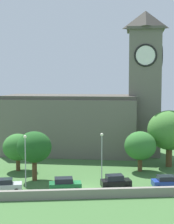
# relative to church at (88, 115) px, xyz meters

# --- Properties ---
(ground_plane) EXTENTS (200.00, 200.00, 0.00)m
(ground_plane) POSITION_rel_church_xyz_m (-2.32, -8.32, -7.76)
(ground_plane) COLOR #3D6633
(church) EXTENTS (32.30, 16.78, 27.87)m
(church) POSITION_rel_church_xyz_m (0.00, 0.00, 0.00)
(church) COLOR #666056
(church) RESTS_ON ground
(quay_barrier) EXTENTS (53.22, 0.70, 1.18)m
(quay_barrier) POSITION_rel_church_xyz_m (-2.32, -27.74, -7.17)
(quay_barrier) COLOR gray
(quay_barrier) RESTS_ON ground
(car_silver) EXTENTS (4.64, 2.41, 1.76)m
(car_silver) POSITION_rel_church_xyz_m (-13.16, -24.29, -6.87)
(car_silver) COLOR silver
(car_silver) RESTS_ON ground
(car_green) EXTENTS (4.30, 2.29, 1.82)m
(car_green) POSITION_rel_church_xyz_m (-5.17, -24.63, -6.84)
(car_green) COLOR #1E6B38
(car_green) RESTS_ON ground
(car_black) EXTENTS (4.18, 2.45, 1.91)m
(car_black) POSITION_rel_church_xyz_m (1.74, -24.05, -6.80)
(car_black) COLOR black
(car_black) RESTS_ON ground
(car_blue) EXTENTS (4.12, 2.28, 1.70)m
(car_blue) POSITION_rel_church_xyz_m (8.81, -24.32, -6.90)
(car_blue) COLOR #233D9E
(car_blue) RESTS_ON ground
(streetlamp_west_mid) EXTENTS (0.44, 0.44, 7.29)m
(streetlamp_west_mid) POSITION_rel_church_xyz_m (-10.47, -22.66, -2.92)
(streetlamp_west_mid) COLOR #9EA0A5
(streetlamp_west_mid) RESTS_ON ground
(streetlamp_central) EXTENTS (0.44, 0.44, 7.44)m
(streetlamp_central) POSITION_rel_church_xyz_m (0.02, -22.59, -2.84)
(streetlamp_central) COLOR #9EA0A5
(streetlamp_central) RESTS_ON ground
(tree_riverside_west) EXTENTS (5.07, 5.07, 7.26)m
(tree_riverside_west) POSITION_rel_church_xyz_m (-9.47, -18.99, -2.82)
(tree_riverside_west) COLOR brown
(tree_riverside_west) RESTS_ON ground
(tree_churchyard) EXTENTS (4.83, 4.83, 6.07)m
(tree_churchyard) POSITION_rel_church_xyz_m (-12.48, -13.07, -3.90)
(tree_churchyard) COLOR brown
(tree_churchyard) RESTS_ON ground
(tree_by_tower) EXTENTS (5.12, 5.12, 6.49)m
(tree_by_tower) POSITION_rel_church_xyz_m (7.21, -15.03, -3.60)
(tree_by_tower) COLOR brown
(tree_by_tower) RESTS_ON ground
(tree_riverside_east) EXTENTS (7.45, 7.45, 9.61)m
(tree_riverside_east) POSITION_rel_church_xyz_m (12.86, -12.29, -1.55)
(tree_riverside_east) COLOR brown
(tree_riverside_east) RESTS_ON ground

